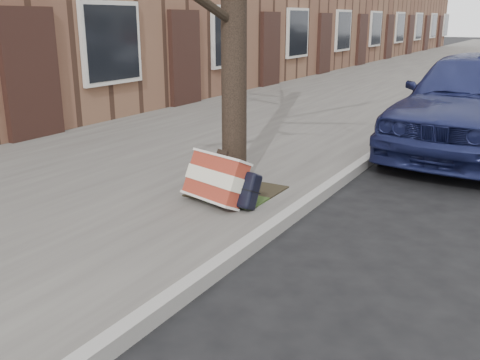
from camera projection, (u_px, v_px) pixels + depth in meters
The scene contains 6 objects.
ground at pixel (389, 295), 3.88m from camera, with size 120.00×120.00×0.00m, color black.
near_sidewalk at pixel (402, 76), 18.04m from camera, with size 5.00×70.00×0.12m, color #65625C.
dirt_patch at pixel (237, 191), 5.80m from camera, with size 0.85×0.85×0.01m, color black.
suitcase_red at pixel (216, 179), 5.37m from camera, with size 0.67×0.18×0.48m, color maroon.
suitcase_navy at pixel (235, 187), 5.31m from camera, with size 0.51×0.16×0.36m, color black.
car_near_front at pixel (478, 101), 7.82m from camera, with size 1.82×4.53×1.54m, color #1A204E.
Camera 1 is at (0.82, -3.54, 1.92)m, focal length 40.00 mm.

